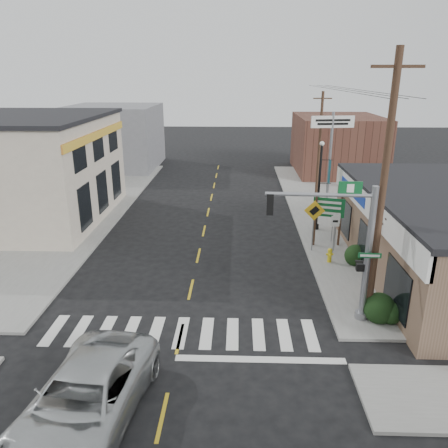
{
  "coord_description": "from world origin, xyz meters",
  "views": [
    {
      "loc": [
        2.15,
        -14.18,
        9.53
      ],
      "look_at": [
        1.51,
        5.28,
        2.8
      ],
      "focal_mm": 35.0,
      "sensor_mm": 36.0,
      "label": 1
    }
  ],
  "objects_px": {
    "lamp_post": "(320,179)",
    "bare_tree": "(389,217)",
    "dance_center_sign": "(332,135)",
    "utility_pole_near": "(383,191)",
    "suv": "(85,399)",
    "fire_hydrant": "(330,254)",
    "utility_pole_far": "(319,144)",
    "guide_sign": "(328,213)",
    "traffic_signal_pole": "(352,240)"
  },
  "relations": [
    {
      "from": "utility_pole_near",
      "to": "lamp_post",
      "type": "bearing_deg",
      "value": 92.47
    },
    {
      "from": "guide_sign",
      "to": "dance_center_sign",
      "type": "height_order",
      "value": "dance_center_sign"
    },
    {
      "from": "suv",
      "to": "utility_pole_near",
      "type": "distance_m",
      "value": 12.19
    },
    {
      "from": "traffic_signal_pole",
      "to": "fire_hydrant",
      "type": "height_order",
      "value": "traffic_signal_pole"
    },
    {
      "from": "lamp_post",
      "to": "utility_pole_near",
      "type": "distance_m",
      "value": 10.83
    },
    {
      "from": "lamp_post",
      "to": "utility_pole_far",
      "type": "distance_m",
      "value": 8.26
    },
    {
      "from": "lamp_post",
      "to": "utility_pole_near",
      "type": "xyz_separation_m",
      "value": [
        0.28,
        -10.63,
        2.05
      ]
    },
    {
      "from": "fire_hydrant",
      "to": "utility_pole_far",
      "type": "xyz_separation_m",
      "value": [
        1.5,
        13.3,
        3.76
      ]
    },
    {
      "from": "utility_pole_near",
      "to": "bare_tree",
      "type": "bearing_deg",
      "value": 63.15
    },
    {
      "from": "utility_pole_near",
      "to": "utility_pole_far",
      "type": "bearing_deg",
      "value": 87.95
    },
    {
      "from": "traffic_signal_pole",
      "to": "lamp_post",
      "type": "height_order",
      "value": "traffic_signal_pole"
    },
    {
      "from": "fire_hydrant",
      "to": "dance_center_sign",
      "type": "bearing_deg",
      "value": 80.06
    },
    {
      "from": "utility_pole_far",
      "to": "bare_tree",
      "type": "bearing_deg",
      "value": -89.43
    },
    {
      "from": "traffic_signal_pole",
      "to": "fire_hydrant",
      "type": "bearing_deg",
      "value": 87.72
    },
    {
      "from": "traffic_signal_pole",
      "to": "fire_hydrant",
      "type": "distance_m",
      "value": 6.33
    },
    {
      "from": "suv",
      "to": "traffic_signal_pole",
      "type": "xyz_separation_m",
      "value": [
        8.63,
        5.83,
        2.66
      ]
    },
    {
      "from": "traffic_signal_pole",
      "to": "lamp_post",
      "type": "bearing_deg",
      "value": 88.87
    },
    {
      "from": "suv",
      "to": "utility_pole_near",
      "type": "xyz_separation_m",
      "value": [
        9.6,
        5.96,
        4.56
      ]
    },
    {
      "from": "utility_pole_near",
      "to": "utility_pole_far",
      "type": "relative_size",
      "value": 1.26
    },
    {
      "from": "lamp_post",
      "to": "bare_tree",
      "type": "relative_size",
      "value": 1.23
    },
    {
      "from": "traffic_signal_pole",
      "to": "utility_pole_far",
      "type": "height_order",
      "value": "utility_pole_far"
    },
    {
      "from": "traffic_signal_pole",
      "to": "lamp_post",
      "type": "relative_size",
      "value": 1.02
    },
    {
      "from": "guide_sign",
      "to": "lamp_post",
      "type": "xyz_separation_m",
      "value": [
        -0.04,
        2.81,
        1.27
      ]
    },
    {
      "from": "suv",
      "to": "traffic_signal_pole",
      "type": "distance_m",
      "value": 10.75
    },
    {
      "from": "traffic_signal_pole",
      "to": "guide_sign",
      "type": "relative_size",
      "value": 1.86
    },
    {
      "from": "dance_center_sign",
      "to": "utility_pole_far",
      "type": "distance_m",
      "value": 2.17
    },
    {
      "from": "fire_hydrant",
      "to": "bare_tree",
      "type": "relative_size",
      "value": 0.17
    },
    {
      "from": "lamp_post",
      "to": "utility_pole_near",
      "type": "bearing_deg",
      "value": -68.38
    },
    {
      "from": "suv",
      "to": "utility_pole_far",
      "type": "relative_size",
      "value": 0.75
    },
    {
      "from": "fire_hydrant",
      "to": "utility_pole_far",
      "type": "height_order",
      "value": "utility_pole_far"
    },
    {
      "from": "suv",
      "to": "lamp_post",
      "type": "xyz_separation_m",
      "value": [
        9.33,
        16.6,
        2.51
      ]
    },
    {
      "from": "fire_hydrant",
      "to": "dance_center_sign",
      "type": "relative_size",
      "value": 0.11
    },
    {
      "from": "dance_center_sign",
      "to": "utility_pole_near",
      "type": "height_order",
      "value": "utility_pole_near"
    },
    {
      "from": "dance_center_sign",
      "to": "utility_pole_near",
      "type": "bearing_deg",
      "value": -102.44
    },
    {
      "from": "suv",
      "to": "fire_hydrant",
      "type": "xyz_separation_m",
      "value": [
        9.1,
        11.4,
        -0.3
      ]
    },
    {
      "from": "guide_sign",
      "to": "dance_center_sign",
      "type": "bearing_deg",
      "value": 95.1
    },
    {
      "from": "guide_sign",
      "to": "lamp_post",
      "type": "distance_m",
      "value": 3.09
    },
    {
      "from": "traffic_signal_pole",
      "to": "utility_pole_far",
      "type": "relative_size",
      "value": 0.69
    },
    {
      "from": "fire_hydrant",
      "to": "utility_pole_near",
      "type": "distance_m",
      "value": 7.31
    },
    {
      "from": "dance_center_sign",
      "to": "utility_pole_near",
      "type": "xyz_separation_m",
      "value": [
        -1.5,
        -16.85,
        0.16
      ]
    },
    {
      "from": "dance_center_sign",
      "to": "bare_tree",
      "type": "distance_m",
      "value": 14.76
    },
    {
      "from": "suv",
      "to": "guide_sign",
      "type": "bearing_deg",
      "value": 62.63
    },
    {
      "from": "utility_pole_near",
      "to": "utility_pole_far",
      "type": "height_order",
      "value": "utility_pole_near"
    },
    {
      "from": "bare_tree",
      "to": "utility_pole_far",
      "type": "height_order",
      "value": "utility_pole_far"
    },
    {
      "from": "traffic_signal_pole",
      "to": "dance_center_sign",
      "type": "height_order",
      "value": "dance_center_sign"
    },
    {
      "from": "traffic_signal_pole",
      "to": "fire_hydrant",
      "type": "xyz_separation_m",
      "value": [
        0.47,
        5.57,
        -2.96
      ]
    },
    {
      "from": "suv",
      "to": "lamp_post",
      "type": "bearing_deg",
      "value": 67.5
    },
    {
      "from": "suv",
      "to": "guide_sign",
      "type": "distance_m",
      "value": 16.71
    },
    {
      "from": "fire_hydrant",
      "to": "lamp_post",
      "type": "height_order",
      "value": "lamp_post"
    },
    {
      "from": "bare_tree",
      "to": "lamp_post",
      "type": "bearing_deg",
      "value": 99.58
    }
  ]
}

